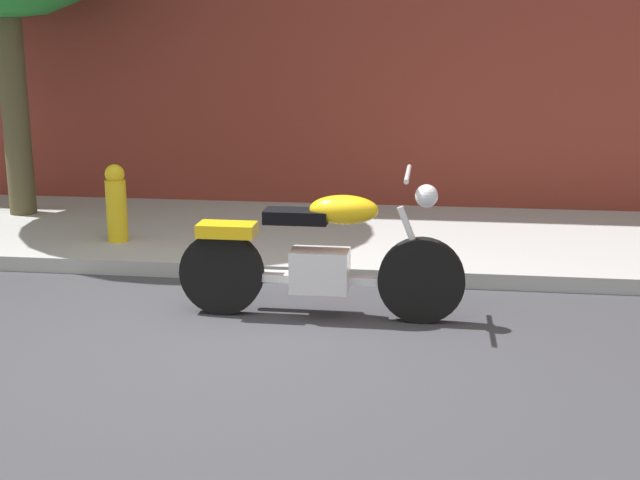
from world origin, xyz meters
The scene contains 4 objects.
ground_plane centered at (0.00, 0.00, 0.00)m, with size 60.00×60.00×0.00m, color #38383D.
sidewalk centered at (0.00, 2.96, 0.07)m, with size 21.89×2.90×0.14m, color #A1A1A1.
motorcycle centered at (0.58, 0.61, 0.47)m, with size 2.19×0.70×1.15m.
fire_hydrant centered at (-1.64, 2.22, 0.46)m, with size 0.20×0.20×0.91m.
Camera 1 is at (1.41, -5.50, 2.12)m, focal length 47.23 mm.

